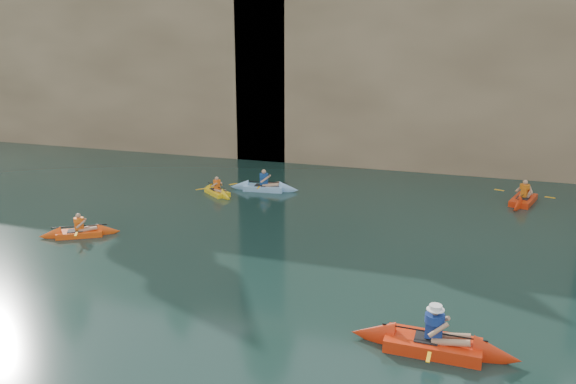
% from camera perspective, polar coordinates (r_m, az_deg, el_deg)
% --- Properties ---
extents(cliff, '(70.00, 16.00, 12.00)m').
position_cam_1_polar(cliff, '(39.16, 13.94, 13.44)').
color(cliff, tan).
rests_on(cliff, ground).
extents(cliff_slab_west, '(26.00, 2.40, 10.56)m').
position_cam_1_polar(cliff_slab_west, '(39.36, -18.39, 12.07)').
color(cliff_slab_west, tan).
rests_on(cliff_slab_west, ground).
extents(cliff_slab_center, '(24.00, 2.40, 11.40)m').
position_cam_1_polar(cliff_slab_center, '(31.66, 16.37, 12.32)').
color(cliff_slab_center, tan).
rests_on(cliff_slab_center, ground).
extents(sea_cave_west, '(4.50, 1.00, 4.00)m').
position_cam_1_polar(sea_cave_west, '(37.97, -16.11, 7.16)').
color(sea_cave_west, black).
rests_on(sea_cave_west, ground).
extents(sea_cave_center, '(3.50, 1.00, 3.20)m').
position_cam_1_polar(sea_cave_center, '(32.30, 5.03, 5.60)').
color(sea_cave_center, black).
rests_on(sea_cave_center, ground).
extents(main_kayaker, '(3.94, 2.63, 1.46)m').
position_cam_1_polar(main_kayaker, '(14.08, 14.50, -14.68)').
color(main_kayaker, red).
rests_on(main_kayaker, ground).
extents(kayaker_orange, '(2.80, 2.07, 1.09)m').
position_cam_1_polar(kayaker_orange, '(22.25, -20.38, -3.87)').
color(kayaker_orange, '#FF5010').
rests_on(kayaker_orange, ground).
extents(kayaker_red_far, '(2.48, 3.62, 1.31)m').
position_cam_1_polar(kayaker_red_far, '(27.02, 22.80, -0.70)').
color(kayaker_red_far, red).
rests_on(kayaker_red_far, ground).
extents(kayaker_yellow, '(2.42, 2.12, 1.06)m').
position_cam_1_polar(kayaker_yellow, '(26.48, -7.21, 0.05)').
color(kayaker_yellow, yellow).
rests_on(kayaker_yellow, ground).
extents(kayaker_ltblue_mid, '(3.44, 2.51, 1.29)m').
position_cam_1_polar(kayaker_ltblue_mid, '(26.93, -2.45, 0.48)').
color(kayaker_ltblue_mid, '#8EC1ED').
rests_on(kayaker_ltblue_mid, ground).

